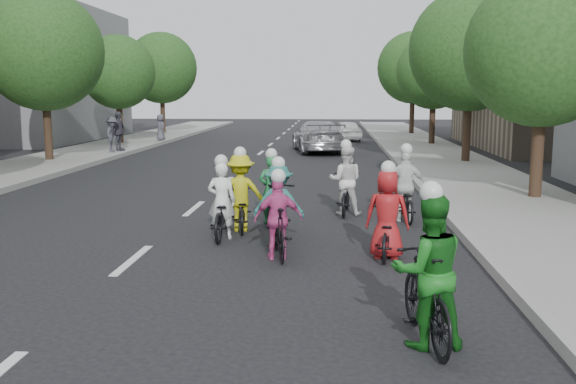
# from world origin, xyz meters

# --- Properties ---
(ground) EXTENTS (120.00, 120.00, 0.00)m
(ground) POSITION_xyz_m (0.00, 0.00, 0.00)
(ground) COLOR black
(ground) RESTS_ON ground
(curb_left) EXTENTS (0.18, 80.00, 0.18)m
(curb_left) POSITION_xyz_m (-6.05, 10.00, 0.09)
(curb_left) COLOR #999993
(curb_left) RESTS_ON ground
(sidewalk_right) EXTENTS (4.00, 80.00, 0.15)m
(sidewalk_right) POSITION_xyz_m (8.00, 10.00, 0.07)
(sidewalk_right) COLOR gray
(sidewalk_right) RESTS_ON ground
(curb_right) EXTENTS (0.18, 80.00, 0.18)m
(curb_right) POSITION_xyz_m (6.05, 10.00, 0.09)
(curb_right) COLOR #999993
(curb_right) RESTS_ON ground
(bldg_sw) EXTENTS (10.00, 14.00, 8.00)m
(bldg_sw) POSITION_xyz_m (-16.00, 28.00, 4.00)
(bldg_sw) COLOR slate
(bldg_sw) RESTS_ON ground
(tree_l_3) EXTENTS (4.80, 4.80, 6.93)m
(tree_l_3) POSITION_xyz_m (-8.20, 15.00, 4.52)
(tree_l_3) COLOR black
(tree_l_3) RESTS_ON ground
(tree_l_4) EXTENTS (4.00, 4.00, 5.97)m
(tree_l_4) POSITION_xyz_m (-8.20, 24.00, 3.96)
(tree_l_4) COLOR black
(tree_l_4) RESTS_ON ground
(tree_l_5) EXTENTS (4.80, 4.80, 6.93)m
(tree_l_5) POSITION_xyz_m (-8.20, 33.00, 4.52)
(tree_l_5) COLOR black
(tree_l_5) RESTS_ON ground
(tree_r_0) EXTENTS (4.00, 4.00, 5.97)m
(tree_r_0) POSITION_xyz_m (8.80, 6.60, 3.96)
(tree_r_0) COLOR black
(tree_r_0) RESTS_ON ground
(tree_r_1) EXTENTS (4.80, 4.80, 6.93)m
(tree_r_1) POSITION_xyz_m (8.80, 15.60, 4.52)
(tree_r_1) COLOR black
(tree_r_1) RESTS_ON ground
(tree_r_2) EXTENTS (4.00, 4.00, 5.97)m
(tree_r_2) POSITION_xyz_m (8.80, 24.60, 3.96)
(tree_r_2) COLOR black
(tree_r_2) RESTS_ON ground
(tree_r_3) EXTENTS (4.80, 4.80, 6.93)m
(tree_r_3) POSITION_xyz_m (8.80, 33.60, 4.52)
(tree_r_3) COLOR black
(tree_r_3) RESTS_ON ground
(cyclist_0) EXTENTS (0.64, 1.81, 1.67)m
(cyclist_0) POSITION_xyz_m (1.27, 1.85, 0.55)
(cyclist_0) COLOR black
(cyclist_0) RESTS_ON ground
(cyclist_1) EXTENTS (0.94, 1.88, 1.91)m
(cyclist_1) POSITION_xyz_m (4.53, -3.44, 0.72)
(cyclist_1) COLOR black
(cyclist_1) RESTS_ON ground
(cyclist_2) EXTENTS (1.12, 1.67, 1.77)m
(cyclist_2) POSITION_xyz_m (1.53, 2.55, 0.65)
(cyclist_2) COLOR black
(cyclist_2) RESTS_ON ground
(cyclist_3) EXTENTS (0.89, 1.61, 1.58)m
(cyclist_3) POSITION_xyz_m (2.52, 0.32, 0.58)
(cyclist_3) COLOR black
(cyclist_3) RESTS_ON ground
(cyclist_4) EXTENTS (0.83, 1.65, 1.72)m
(cyclist_4) POSITION_xyz_m (4.40, 0.52, 0.59)
(cyclist_4) COLOR black
(cyclist_4) RESTS_ON ground
(cyclist_5) EXTENTS (0.57, 1.48, 1.67)m
(cyclist_5) POSITION_xyz_m (2.11, 3.33, 0.58)
(cyclist_5) COLOR black
(cyclist_5) RESTS_ON ground
(cyclist_6) EXTENTS (0.84, 1.83, 1.78)m
(cyclist_6) POSITION_xyz_m (3.75, 4.56, 0.63)
(cyclist_6) COLOR black
(cyclist_6) RESTS_ON ground
(cyclist_7) EXTENTS (1.00, 1.89, 1.67)m
(cyclist_7) POSITION_xyz_m (2.41, 1.59, 0.66)
(cyclist_7) COLOR black
(cyclist_7) RESTS_ON ground
(cyclist_8) EXTENTS (0.97, 1.69, 1.76)m
(cyclist_8) POSITION_xyz_m (5.08, 3.84, 0.60)
(cyclist_8) COLOR black
(cyclist_8) RESTS_ON ground
(follow_car_lead) EXTENTS (2.93, 5.49, 1.52)m
(follow_car_lead) POSITION_xyz_m (2.73, 20.70, 0.76)
(follow_car_lead) COLOR #A5A5AA
(follow_car_lead) RESTS_ON ground
(follow_car_trail) EXTENTS (2.12, 3.80, 1.22)m
(follow_car_trail) POSITION_xyz_m (4.23, 28.36, 0.61)
(follow_car_trail) COLOR silver
(follow_car_trail) RESTS_ON ground
(spectator_0) EXTENTS (0.68, 1.09, 1.62)m
(spectator_0) POSITION_xyz_m (-6.68, 18.30, 0.96)
(spectator_0) COLOR #464550
(spectator_0) RESTS_ON sidewalk_left
(spectator_1) EXTENTS (0.64, 1.14, 1.84)m
(spectator_1) POSITION_xyz_m (-6.60, 19.01, 1.07)
(spectator_1) COLOR #4B4A56
(spectator_1) RESTS_ON sidewalk_left
(spectator_2) EXTENTS (0.68, 0.85, 1.51)m
(spectator_2) POSITION_xyz_m (-6.30, 25.34, 0.90)
(spectator_2) COLOR #555563
(spectator_2) RESTS_ON sidewalk_left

